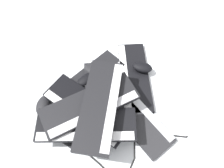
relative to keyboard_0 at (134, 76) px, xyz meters
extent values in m
plane|color=silver|center=(-0.16, 0.02, -0.01)|extent=(3.20, 3.20, 0.00)
cube|color=black|center=(0.00, 0.00, 0.00)|extent=(0.45, 0.37, 0.02)
cube|color=silver|center=(-0.03, 0.04, 0.01)|extent=(0.37, 0.27, 0.01)
cube|color=black|center=(-0.15, 0.20, 0.00)|extent=(0.46, 0.26, 0.02)
cube|color=#B2B5BA|center=(-0.17, 0.15, 0.01)|extent=(0.41, 0.14, 0.01)
cube|color=black|center=(-0.27, 0.10, 0.00)|extent=(0.44, 0.16, 0.02)
cube|color=#B2B5BA|center=(-0.28, 0.04, 0.01)|extent=(0.42, 0.05, 0.01)
cube|color=#232326|center=(-0.20, -0.10, 0.00)|extent=(0.30, 0.46, 0.02)
cube|color=#B2B5BA|center=(-0.15, -0.13, 0.01)|extent=(0.19, 0.40, 0.01)
cube|color=black|center=(-0.22, 0.08, 0.03)|extent=(0.45, 0.38, 0.02)
cube|color=silver|center=(-0.19, 0.03, 0.04)|extent=(0.36, 0.27, 0.01)
cube|color=black|center=(-0.31, 0.09, 0.06)|extent=(0.19, 0.45, 0.02)
cube|color=silver|center=(-0.36, 0.10, 0.07)|extent=(0.08, 0.42, 0.01)
cube|color=black|center=(-0.39, 0.05, 0.09)|extent=(0.36, 0.45, 0.02)
cube|color=silver|center=(-0.43, 0.02, 0.10)|extent=(0.25, 0.38, 0.01)
cube|color=black|center=(-0.30, 0.08, 0.12)|extent=(0.45, 0.36, 0.02)
cube|color=silver|center=(-0.33, 0.03, 0.13)|extent=(0.37, 0.25, 0.01)
cube|color=black|center=(-0.29, 0.03, 0.15)|extent=(0.46, 0.30, 0.02)
cube|color=silver|center=(-0.27, -0.02, 0.16)|extent=(0.40, 0.19, 0.01)
ellipsoid|color=black|center=(-0.17, 0.20, 0.04)|extent=(0.13, 0.11, 0.04)
ellipsoid|color=black|center=(0.05, -0.02, 0.04)|extent=(0.09, 0.12, 0.04)
ellipsoid|color=black|center=(-0.10, 0.20, 0.04)|extent=(0.07, 0.11, 0.04)
ellipsoid|color=black|center=(-0.39, 0.32, 0.01)|extent=(0.13, 0.11, 0.04)
cylinder|color=black|center=(-0.48, -0.03, -0.01)|extent=(0.02, 0.10, 0.01)
cylinder|color=black|center=(-0.41, -0.21, -0.01)|extent=(0.06, 0.01, 0.01)
cylinder|color=black|center=(-0.34, -0.18, -0.01)|extent=(0.08, 0.05, 0.01)
cylinder|color=black|center=(-0.27, -0.18, -0.01)|extent=(0.08, 0.04, 0.01)
cylinder|color=black|center=(-0.22, -0.24, -0.01)|extent=(0.03, 0.09, 0.01)
cylinder|color=black|center=(-0.19, -0.33, -0.01)|extent=(0.05, 0.10, 0.01)
sphere|color=black|center=(-0.47, 0.02, -0.01)|extent=(0.01, 0.01, 0.01)
sphere|color=black|center=(-0.48, -0.08, -0.01)|extent=(0.01, 0.01, 0.01)
sphere|color=black|center=(-0.38, -0.20, -0.01)|extent=(0.01, 0.01, 0.01)
sphere|color=black|center=(-0.31, -0.16, -0.01)|extent=(0.01, 0.01, 0.01)
sphere|color=black|center=(-0.23, -0.19, -0.01)|extent=(0.01, 0.01, 0.01)
sphere|color=black|center=(-0.21, -0.28, -0.01)|extent=(0.01, 0.01, 0.01)
sphere|color=black|center=(-0.17, -0.37, -0.01)|extent=(0.01, 0.01, 0.01)
camera|label=1|loc=(-0.61, -0.22, 1.02)|focal=35.00mm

